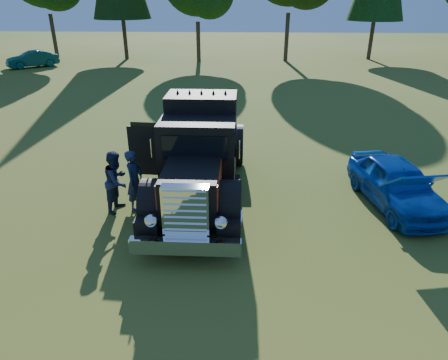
% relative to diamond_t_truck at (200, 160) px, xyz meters
% --- Properties ---
extents(ground, '(120.00, 120.00, 0.00)m').
position_rel_diamond_t_truck_xyz_m(ground, '(1.05, -2.28, -1.28)').
color(ground, '#2D5719').
rests_on(ground, ground).
extents(diamond_t_truck, '(3.38, 7.16, 3.00)m').
position_rel_diamond_t_truck_xyz_m(diamond_t_truck, '(0.00, 0.00, 0.00)').
color(diamond_t_truck, black).
rests_on(diamond_t_truck, ground).
extents(hotrod_coupe, '(2.25, 4.34, 1.89)m').
position_rel_diamond_t_truck_xyz_m(hotrod_coupe, '(5.72, -0.09, -0.59)').
color(hotrod_coupe, '#061194').
rests_on(hotrod_coupe, ground).
extents(spectator_near, '(0.54, 0.72, 1.78)m').
position_rel_diamond_t_truck_xyz_m(spectator_near, '(-1.78, -0.68, -0.39)').
color(spectator_near, '#1D2243').
rests_on(spectator_near, ground).
extents(spectator_far, '(0.82, 0.97, 1.77)m').
position_rel_diamond_t_truck_xyz_m(spectator_far, '(-2.27, -0.73, -0.39)').
color(spectator_far, '#1A223D').
rests_on(spectator_far, ground).
extents(distant_teal_car, '(4.01, 3.65, 1.33)m').
position_rel_diamond_t_truck_xyz_m(distant_teal_car, '(-16.57, 23.17, -0.61)').
color(distant_teal_car, '#0A3241').
rests_on(distant_teal_car, ground).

